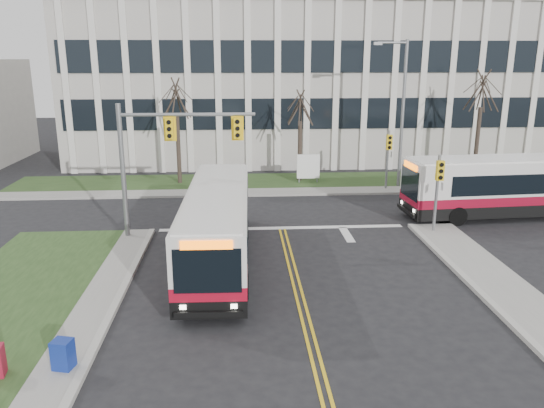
{
  "coord_description": "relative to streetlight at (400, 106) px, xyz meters",
  "views": [
    {
      "loc": [
        -2.05,
        -16.61,
        8.13
      ],
      "look_at": [
        -0.66,
        5.49,
        2.0
      ],
      "focal_mm": 35.0,
      "sensor_mm": 36.0,
      "label": 1
    }
  ],
  "objects": [
    {
      "name": "newspaper_box_blue",
      "position": [
        -14.83,
        -20.02,
        -4.72
      ],
      "size": [
        0.59,
        0.55,
        0.95
      ],
      "primitive_type": "cube",
      "rotation": [
        0.0,
        0.0,
        -0.24
      ],
      "color": "navy",
      "rests_on": "ground"
    },
    {
      "name": "bus_main",
      "position": [
        -10.99,
        -12.27,
        -3.72
      ],
      "size": [
        2.62,
        11.14,
        2.96
      ],
      "primitive_type": null,
      "rotation": [
        0.0,
        0.0,
        -0.02
      ],
      "color": "silver",
      "rests_on": "ground"
    },
    {
      "name": "tree_left",
      "position": [
        -14.03,
        1.8,
        0.32
      ],
      "size": [
        1.8,
        1.8,
        7.7
      ],
      "color": "#42352B",
      "rests_on": "ground"
    },
    {
      "name": "directory_sign",
      "position": [
        -5.53,
        1.3,
        -4.02
      ],
      "size": [
        1.5,
        0.12,
        2.0
      ],
      "color": "slate",
      "rests_on": "ground"
    },
    {
      "name": "tree_mid",
      "position": [
        -6.03,
        2.0,
        -0.31
      ],
      "size": [
        1.8,
        1.8,
        6.82
      ],
      "color": "#42352B",
      "rests_on": "ground"
    },
    {
      "name": "sidewalk_cross",
      "position": [
        -3.03,
        -1.0,
        -5.12
      ],
      "size": [
        44.0,
        1.6,
        0.14
      ],
      "primitive_type": "cube",
      "color": "#9E9B93",
      "rests_on": "ground"
    },
    {
      "name": "ground",
      "position": [
        -8.03,
        -16.2,
        -5.19
      ],
      "size": [
        120.0,
        120.0,
        0.0
      ],
      "primitive_type": "plane",
      "color": "black",
      "rests_on": "ground"
    },
    {
      "name": "mast_arm_signal",
      "position": [
        -13.65,
        -9.04,
        -0.94
      ],
      "size": [
        6.11,
        0.38,
        6.2
      ],
      "color": "slate",
      "rests_on": "ground"
    },
    {
      "name": "signal_pole_near",
      "position": [
        -0.83,
        -9.3,
        -2.69
      ],
      "size": [
        0.34,
        0.39,
        3.8
      ],
      "color": "slate",
      "rests_on": "ground"
    },
    {
      "name": "tree_right",
      "position": [
        5.97,
        1.8,
        0.71
      ],
      "size": [
        1.8,
        1.8,
        8.25
      ],
      "color": "#42352B",
      "rests_on": "ground"
    },
    {
      "name": "bus_cross",
      "position": [
        4.34,
        -6.7,
        -3.65
      ],
      "size": [
        11.77,
        3.34,
        3.1
      ],
      "primitive_type": null,
      "rotation": [
        0.0,
        0.0,
        -1.5
      ],
      "color": "silver",
      "rests_on": "ground"
    },
    {
      "name": "signal_pole_far",
      "position": [
        -0.83,
        -0.8,
        -2.69
      ],
      "size": [
        0.34,
        0.39,
        3.8
      ],
      "color": "slate",
      "rests_on": "ground"
    },
    {
      "name": "building_lawn",
      "position": [
        -3.03,
        1.8,
        -5.13
      ],
      "size": [
        44.0,
        5.0,
        0.12
      ],
      "primitive_type": "cube",
      "color": "#27411C",
      "rests_on": "ground"
    },
    {
      "name": "streetlight",
      "position": [
        0.0,
        0.0,
        0.0
      ],
      "size": [
        2.15,
        0.25,
        9.2
      ],
      "color": "slate",
      "rests_on": "ground"
    },
    {
      "name": "office_building",
      "position": [
        -3.03,
        13.8,
        0.81
      ],
      "size": [
        40.0,
        16.0,
        12.0
      ],
      "primitive_type": "cube",
      "color": "#B7B1A8",
      "rests_on": "ground"
    },
    {
      "name": "sidewalk_west",
      "position": [
        -15.03,
        -21.2,
        -5.12
      ],
      "size": [
        1.2,
        26.0,
        0.14
      ],
      "primitive_type": "cube",
      "color": "#9E9B93",
      "rests_on": "ground"
    }
  ]
}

